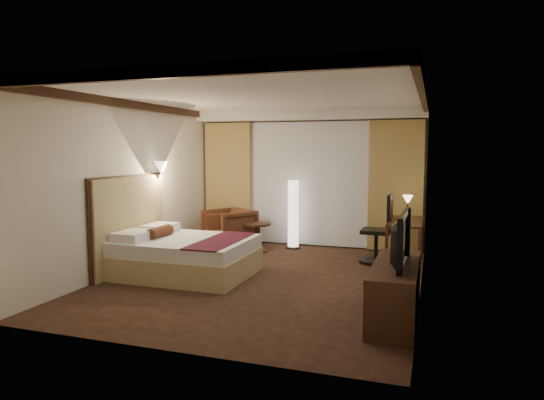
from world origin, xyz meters
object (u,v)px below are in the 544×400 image
(dresser, at_px, (395,291))
(television, at_px, (394,236))
(office_chair, at_px, (376,229))
(bed, at_px, (186,256))
(floor_lamp, at_px, (293,214))
(armchair, at_px, (229,227))
(side_table, at_px, (258,237))
(desk, at_px, (405,242))

(dresser, relative_size, television, 1.49)
(office_chair, xyz_separation_m, dresser, (0.53, -2.71, -0.27))
(bed, xyz_separation_m, floor_lamp, (1.00, 2.47, 0.39))
(office_chair, height_order, dresser, office_chair)
(bed, relative_size, television, 1.78)
(floor_lamp, relative_size, television, 1.22)
(bed, height_order, armchair, armchair)
(armchair, xyz_separation_m, floor_lamp, (1.19, 0.40, 0.25))
(floor_lamp, distance_m, dresser, 4.11)
(side_table, height_order, floor_lamp, floor_lamp)
(office_chair, bearing_deg, armchair, 174.95)
(bed, bearing_deg, office_chair, 32.84)
(side_table, distance_m, office_chair, 2.26)
(bed, xyz_separation_m, office_chair, (2.68, 1.73, 0.31))
(side_table, height_order, television, television)
(office_chair, bearing_deg, television, -77.98)
(television, bearing_deg, desk, 2.03)
(bed, distance_m, office_chair, 3.21)
(armchair, relative_size, floor_lamp, 0.63)
(armchair, height_order, side_table, armchair)
(desk, height_order, television, television)
(armchair, xyz_separation_m, dresser, (3.40, -3.04, -0.11))
(bed, distance_m, desk, 3.63)
(bed, bearing_deg, dresser, -16.90)
(desk, bearing_deg, side_table, 176.44)
(bed, xyz_separation_m, dresser, (3.21, -0.97, 0.03))
(bed, relative_size, desk, 1.57)
(desk, height_order, office_chair, office_chair)
(side_table, xyz_separation_m, desk, (2.70, -0.17, 0.10))
(side_table, bearing_deg, office_chair, -5.60)
(floor_lamp, bearing_deg, dresser, -57.37)
(bed, height_order, desk, desk)
(side_table, xyz_separation_m, television, (2.72, -2.92, 0.68))
(office_chair, bearing_deg, side_table, 176.06)
(dresser, bearing_deg, desk, 91.04)
(bed, distance_m, dresser, 3.35)
(side_table, relative_size, floor_lamp, 0.41)
(side_table, height_order, dresser, dresser)
(dresser, bearing_deg, office_chair, 100.98)
(side_table, distance_m, dresser, 4.02)
(office_chair, xyz_separation_m, television, (0.50, -2.71, 0.36))
(floor_lamp, distance_m, desk, 2.28)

